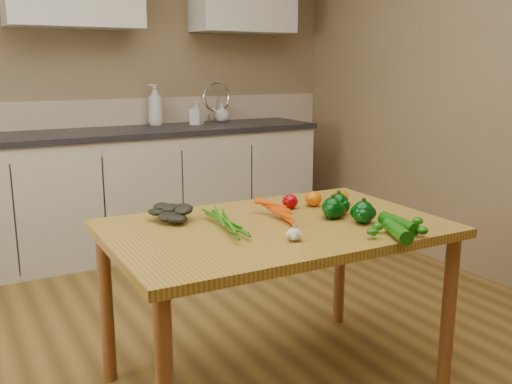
{
  "coord_description": "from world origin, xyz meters",
  "views": [
    {
      "loc": [
        -1.0,
        -1.82,
        1.36
      ],
      "look_at": [
        0.21,
        0.34,
        0.8
      ],
      "focal_mm": 40.0,
      "sensor_mm": 36.0,
      "label": 1
    }
  ],
  "objects": [
    {
      "name": "room",
      "position": [
        0.0,
        0.17,
        1.25
      ],
      "size": [
        4.04,
        5.04,
        2.64
      ],
      "color": "brown",
      "rests_on": "ground"
    },
    {
      "name": "counter_run",
      "position": [
        0.21,
        2.19,
        0.46
      ],
      "size": [
        2.84,
        0.64,
        1.14
      ],
      "color": "#B9B39A",
      "rests_on": "ground"
    },
    {
      "name": "soap_bottle_a",
      "position": [
        0.47,
        2.37,
        1.06
      ],
      "size": [
        0.17,
        0.17,
        0.31
      ],
      "primitive_type": "imported",
      "rotation": [
        0.0,
        0.0,
        3.93
      ],
      "color": "silver",
      "rests_on": "counter_run"
    },
    {
      "name": "pepper_a",
      "position": [
        0.42,
        0.05,
        0.77
      ],
      "size": [
        0.09,
        0.09,
        0.09
      ],
      "primitive_type": "sphere",
      "color": "#023208",
      "rests_on": "table"
    },
    {
      "name": "tomato_c",
      "position": [
        0.58,
        0.21,
        0.76
      ],
      "size": [
        0.08,
        0.08,
        0.07
      ],
      "primitive_type": "ellipsoid",
      "color": "#CD6005",
      "rests_on": "table"
    },
    {
      "name": "garlic_bulb",
      "position": [
        0.11,
        -0.13,
        0.75
      ],
      "size": [
        0.06,
        0.06,
        0.05
      ],
      "primitive_type": "ellipsoid",
      "color": "silver",
      "rests_on": "table"
    },
    {
      "name": "carrot_bunch",
      "position": [
        0.13,
        0.14,
        0.76
      ],
      "size": [
        0.25,
        0.2,
        0.07
      ],
      "primitive_type": null,
      "rotation": [
        0.0,
        0.0,
        -0.02
      ],
      "color": "#D34504",
      "rests_on": "table"
    },
    {
      "name": "table",
      "position": [
        0.16,
        0.09,
        0.64
      ],
      "size": [
        1.36,
        0.89,
        0.72
      ],
      "rotation": [
        0.0,
        0.0,
        -0.02
      ],
      "color": "#B08633",
      "rests_on": "ground"
    },
    {
      "name": "zucchini_b",
      "position": [
        0.46,
        -0.29,
        0.75
      ],
      "size": [
        0.13,
        0.2,
        0.05
      ],
      "primitive_type": "cylinder",
      "rotation": [
        1.57,
        0.0,
        -0.41
      ],
      "color": "#0E4D08",
      "rests_on": "table"
    },
    {
      "name": "leafy_greens",
      "position": [
        -0.19,
        0.35,
        0.77
      ],
      "size": [
        0.19,
        0.17,
        0.1
      ],
      "primitive_type": null,
      "color": "black",
      "rests_on": "table"
    },
    {
      "name": "soap_bottle_c",
      "position": [
        1.01,
        2.34,
        0.98
      ],
      "size": [
        0.12,
        0.12,
        0.15
      ],
      "primitive_type": "imported",
      "rotation": [
        0.0,
        0.0,
        4.73
      ],
      "color": "silver",
      "rests_on": "counter_run"
    },
    {
      "name": "pepper_c",
      "position": [
        0.48,
        -0.07,
        0.77
      ],
      "size": [
        0.09,
        0.09,
        0.09
      ],
      "primitive_type": "sphere",
      "color": "#023208",
      "rests_on": "table"
    },
    {
      "name": "tomato_a",
      "position": [
        0.35,
        0.28,
        0.75
      ],
      "size": [
        0.07,
        0.07,
        0.07
      ],
      "primitive_type": "ellipsoid",
      "color": "#8C0208",
      "rests_on": "table"
    },
    {
      "name": "tomato_b",
      "position": [
        0.47,
        0.26,
        0.76
      ],
      "size": [
        0.08,
        0.08,
        0.07
      ],
      "primitive_type": "ellipsoid",
      "color": "#CD6005",
      "rests_on": "table"
    },
    {
      "name": "soap_bottle_b",
      "position": [
        0.76,
        2.26,
        0.99
      ],
      "size": [
        0.12,
        0.12,
        0.18
      ],
      "primitive_type": "imported",
      "rotation": [
        0.0,
        0.0,
        3.86
      ],
      "color": "silver",
      "rests_on": "counter_run"
    },
    {
      "name": "pepper_b",
      "position": [
        0.48,
        0.1,
        0.77
      ],
      "size": [
        0.09,
        0.09,
        0.09
      ],
      "primitive_type": "sphere",
      "color": "#023208",
      "rests_on": "table"
    },
    {
      "name": "zucchini_a",
      "position": [
        0.54,
        -0.22,
        0.75
      ],
      "size": [
        0.07,
        0.2,
        0.05
      ],
      "primitive_type": "cylinder",
      "rotation": [
        1.57,
        0.0,
        -0.09
      ],
      "color": "#0E4D08",
      "rests_on": "table"
    }
  ]
}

